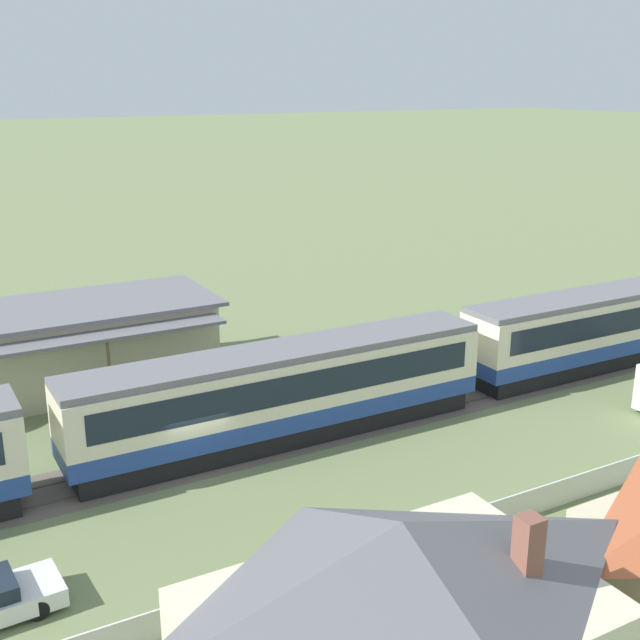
# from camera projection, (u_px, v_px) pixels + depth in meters

# --- Properties ---
(ground_plane) EXTENTS (600.00, 600.00, 0.00)m
(ground_plane) POSITION_uv_depth(u_px,v_px,m) (194.00, 469.00, 32.32)
(ground_plane) COLOR #707F51
(passenger_train) EXTENTS (59.51, 2.99, 4.19)m
(passenger_train) POSITION_uv_depth(u_px,v_px,m) (288.00, 388.00, 34.47)
(passenger_train) COLOR #234293
(passenger_train) RESTS_ON ground_plane
(railway_track) EXTENTS (125.94, 3.60, 0.04)m
(railway_track) POSITION_uv_depth(u_px,v_px,m) (281.00, 439.00, 34.97)
(railway_track) COLOR #665B51
(railway_track) RESTS_ON ground_plane
(station_building) EXTENTS (13.14, 8.07, 4.24)m
(station_building) POSITION_uv_depth(u_px,v_px,m) (86.00, 343.00, 40.89)
(station_building) COLOR beige
(station_building) RESTS_ON ground_plane
(cottage_grey_roof_2) EXTENTS (10.49, 6.97, 5.37)m
(cottage_grey_roof_2) POSITION_uv_depth(u_px,v_px,m) (399.00, 617.00, 19.14)
(cottage_grey_roof_2) COLOR beige
(cottage_grey_roof_2) RESTS_ON ground_plane
(picket_fence_front) EXTENTS (45.65, 0.06, 1.05)m
(picket_fence_front) POSITION_uv_depth(u_px,v_px,m) (152.00, 628.00, 22.19)
(picket_fence_front) COLOR white
(picket_fence_front) RESTS_ON ground_plane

